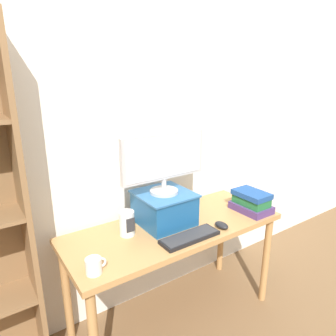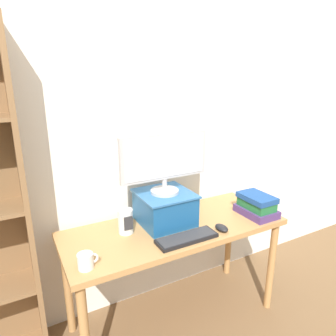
{
  "view_description": "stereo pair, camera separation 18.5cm",
  "coord_description": "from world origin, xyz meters",
  "px_view_note": "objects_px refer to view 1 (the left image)",
  "views": [
    {
      "loc": [
        -1.04,
        -1.43,
        1.66
      ],
      "look_at": [
        -0.04,
        0.03,
        1.13
      ],
      "focal_mm": 32.0,
      "sensor_mm": 36.0,
      "label": 1
    },
    {
      "loc": [
        -0.88,
        -1.53,
        1.66
      ],
      "look_at": [
        -0.04,
        0.03,
        1.13
      ],
      "focal_mm": 32.0,
      "sensor_mm": 36.0,
      "label": 2
    }
  ],
  "objects_px": {
    "riser_box": "(164,207)",
    "keyboard": "(190,237)",
    "computer_mouse": "(222,225)",
    "desk": "(175,237)",
    "coffee_mug": "(94,266)",
    "computer_monitor": "(164,160)",
    "desk_speaker": "(127,223)",
    "book_stack": "(251,202)"
  },
  "relations": [
    {
      "from": "computer_monitor",
      "to": "coffee_mug",
      "type": "height_order",
      "value": "computer_monitor"
    },
    {
      "from": "desk",
      "to": "book_stack",
      "type": "height_order",
      "value": "book_stack"
    },
    {
      "from": "desk",
      "to": "coffee_mug",
      "type": "height_order",
      "value": "coffee_mug"
    },
    {
      "from": "desk",
      "to": "computer_monitor",
      "type": "height_order",
      "value": "computer_monitor"
    },
    {
      "from": "computer_monitor",
      "to": "riser_box",
      "type": "bearing_deg",
      "value": 90.0
    },
    {
      "from": "coffee_mug",
      "to": "computer_monitor",
      "type": "bearing_deg",
      "value": 23.48
    },
    {
      "from": "book_stack",
      "to": "desk_speaker",
      "type": "height_order",
      "value": "desk_speaker"
    },
    {
      "from": "computer_monitor",
      "to": "desk",
      "type": "bearing_deg",
      "value": -64.22
    },
    {
      "from": "desk",
      "to": "keyboard",
      "type": "relative_size",
      "value": 3.83
    },
    {
      "from": "computer_monitor",
      "to": "keyboard",
      "type": "bearing_deg",
      "value": -88.33
    },
    {
      "from": "desk",
      "to": "computer_monitor",
      "type": "distance_m",
      "value": 0.53
    },
    {
      "from": "book_stack",
      "to": "riser_box",
      "type": "bearing_deg",
      "value": 161.82
    },
    {
      "from": "keyboard",
      "to": "book_stack",
      "type": "bearing_deg",
      "value": 5.78
    },
    {
      "from": "riser_box",
      "to": "computer_mouse",
      "type": "bearing_deg",
      "value": -45.82
    },
    {
      "from": "desk",
      "to": "desk_speaker",
      "type": "distance_m",
      "value": 0.36
    },
    {
      "from": "desk_speaker",
      "to": "keyboard",
      "type": "bearing_deg",
      "value": -41.94
    },
    {
      "from": "computer_monitor",
      "to": "keyboard",
      "type": "relative_size",
      "value": 1.57
    },
    {
      "from": "keyboard",
      "to": "riser_box",
      "type": "bearing_deg",
      "value": 91.67
    },
    {
      "from": "riser_box",
      "to": "keyboard",
      "type": "distance_m",
      "value": 0.28
    },
    {
      "from": "computer_monitor",
      "to": "desk_speaker",
      "type": "xyz_separation_m",
      "value": [
        -0.28,
        -0.01,
        -0.35
      ]
    },
    {
      "from": "riser_box",
      "to": "keyboard",
      "type": "height_order",
      "value": "riser_box"
    },
    {
      "from": "computer_monitor",
      "to": "book_stack",
      "type": "relative_size",
      "value": 2.21
    },
    {
      "from": "computer_mouse",
      "to": "desk",
      "type": "bearing_deg",
      "value": 139.37
    },
    {
      "from": "riser_box",
      "to": "book_stack",
      "type": "xyz_separation_m",
      "value": [
        0.62,
        -0.2,
        -0.04
      ]
    },
    {
      "from": "riser_box",
      "to": "desk_speaker",
      "type": "distance_m",
      "value": 0.28
    },
    {
      "from": "desk_speaker",
      "to": "riser_box",
      "type": "bearing_deg",
      "value": 1.87
    },
    {
      "from": "computer_monitor",
      "to": "desk_speaker",
      "type": "height_order",
      "value": "computer_monitor"
    },
    {
      "from": "keyboard",
      "to": "coffee_mug",
      "type": "distance_m",
      "value": 0.59
    },
    {
      "from": "keyboard",
      "to": "computer_mouse",
      "type": "xyz_separation_m",
      "value": [
        0.26,
        -0.01,
        0.01
      ]
    },
    {
      "from": "keyboard",
      "to": "desk_speaker",
      "type": "xyz_separation_m",
      "value": [
        -0.29,
        0.26,
        0.07
      ]
    },
    {
      "from": "computer_mouse",
      "to": "book_stack",
      "type": "xyz_separation_m",
      "value": [
        0.36,
        0.07,
        0.05
      ]
    },
    {
      "from": "coffee_mug",
      "to": "book_stack",
      "type": "bearing_deg",
      "value": 2.48
    },
    {
      "from": "desk",
      "to": "keyboard",
      "type": "height_order",
      "value": "keyboard"
    },
    {
      "from": "desk",
      "to": "book_stack",
      "type": "distance_m",
      "value": 0.62
    },
    {
      "from": "riser_box",
      "to": "desk_speaker",
      "type": "relative_size",
      "value": 2.26
    },
    {
      "from": "riser_box",
      "to": "computer_mouse",
      "type": "height_order",
      "value": "riser_box"
    },
    {
      "from": "computer_mouse",
      "to": "coffee_mug",
      "type": "relative_size",
      "value": 0.97
    },
    {
      "from": "computer_mouse",
      "to": "book_stack",
      "type": "distance_m",
      "value": 0.37
    },
    {
      "from": "book_stack",
      "to": "keyboard",
      "type": "bearing_deg",
      "value": -174.22
    },
    {
      "from": "book_stack",
      "to": "desk",
      "type": "bearing_deg",
      "value": 167.66
    },
    {
      "from": "computer_monitor",
      "to": "coffee_mug",
      "type": "relative_size",
      "value": 5.55
    },
    {
      "from": "keyboard",
      "to": "computer_mouse",
      "type": "distance_m",
      "value": 0.26
    }
  ]
}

